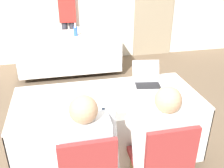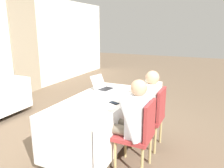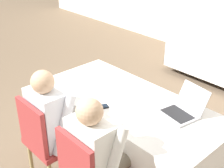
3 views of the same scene
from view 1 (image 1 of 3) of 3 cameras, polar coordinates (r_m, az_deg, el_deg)
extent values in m
plane|color=brown|center=(2.96, -0.92, -15.96)|extent=(24.00, 24.00, 0.00)
cube|color=white|center=(2.52, -1.04, -3.23)|extent=(1.88, 0.86, 0.02)
cube|color=white|center=(2.36, 1.14, -15.00)|extent=(1.88, 0.01, 0.62)
cube|color=white|center=(3.04, -2.59, -4.67)|extent=(1.88, 0.01, 0.62)
cube|color=white|center=(2.70, -21.14, -11.05)|extent=(0.01, 0.86, 0.62)
cube|color=white|center=(2.98, 16.98, -6.57)|extent=(0.01, 0.86, 0.62)
cylinder|color=#333333|center=(2.92, -0.93, -15.11)|extent=(0.06, 0.06, 0.12)
cube|color=white|center=(4.80, -9.95, 10.86)|extent=(1.88, 0.86, 0.02)
cube|color=white|center=(4.49, -9.31, 5.53)|extent=(1.88, 0.01, 0.62)
cube|color=white|center=(5.29, -9.96, 8.67)|extent=(1.88, 0.01, 0.62)
cube|color=white|center=(4.94, -20.55, 6.12)|extent=(0.01, 0.86, 0.62)
cube|color=white|center=(5.01, 1.12, 8.07)|extent=(0.01, 0.86, 0.62)
cylinder|color=#333333|center=(5.02, -9.35, 3.24)|extent=(0.06, 0.06, 0.12)
cube|color=#B7B7BC|center=(2.73, 8.19, -0.55)|extent=(0.34, 0.29, 0.02)
cube|color=black|center=(2.73, 8.21, -0.35)|extent=(0.29, 0.21, 0.00)
cube|color=#B7B7BC|center=(2.83, 7.74, 3.10)|extent=(0.31, 0.15, 0.22)
cube|color=black|center=(2.83, 7.74, 3.10)|extent=(0.28, 0.13, 0.19)
cube|color=black|center=(2.26, -1.68, -6.54)|extent=(0.12, 0.16, 0.01)
cube|color=#192333|center=(2.26, -1.68, -6.42)|extent=(0.10, 0.14, 0.00)
cube|color=white|center=(2.60, -14.31, -2.87)|extent=(0.21, 0.30, 0.00)
cylinder|color=#2D5BB7|center=(4.71, -8.34, 11.81)|extent=(0.07, 0.07, 0.16)
cone|color=#2D5BB7|center=(4.68, -8.43, 13.13)|extent=(0.06, 0.06, 0.06)
cylinder|color=silver|center=(4.67, -8.46, 13.57)|extent=(0.03, 0.03, 0.01)
cube|color=#9E3333|center=(1.83, -5.34, -18.63)|extent=(0.40, 0.04, 0.45)
cylinder|color=tan|center=(2.60, 12.34, -17.56)|extent=(0.04, 0.04, 0.43)
cube|color=#9E3333|center=(2.26, 10.54, -17.05)|extent=(0.44, 0.44, 0.05)
cube|color=#9E3333|center=(1.96, 13.40, -15.51)|extent=(0.40, 0.04, 0.45)
cylinder|color=#665B4C|center=(2.18, -3.92, -15.31)|extent=(0.13, 0.42, 0.13)
cylinder|color=#665B4C|center=(2.17, -8.80, -15.85)|extent=(0.13, 0.42, 0.13)
cylinder|color=#665B4C|center=(2.52, -4.37, -17.81)|extent=(0.10, 0.10, 0.48)
cylinder|color=#665B4C|center=(2.51, -8.65, -18.28)|extent=(0.10, 0.10, 0.48)
cube|color=silver|center=(1.91, -6.00, -14.76)|extent=(0.36, 0.22, 0.52)
cylinder|color=silver|center=(1.96, 0.10, -13.06)|extent=(0.08, 0.26, 0.54)
cylinder|color=silver|center=(1.94, -12.54, -14.45)|extent=(0.08, 0.26, 0.54)
sphere|color=tan|center=(1.70, -6.54, -5.83)|extent=(0.20, 0.20, 0.20)
cylinder|color=#665B4C|center=(2.32, 11.60, -12.88)|extent=(0.13, 0.42, 0.13)
cylinder|color=#665B4C|center=(2.27, 7.30, -13.66)|extent=(0.13, 0.42, 0.13)
cylinder|color=#665B4C|center=(2.64, 9.43, -15.64)|extent=(0.10, 0.10, 0.48)
cylinder|color=#665B4C|center=(2.59, 5.56, -16.34)|extent=(0.10, 0.10, 0.48)
cube|color=white|center=(2.04, 11.73, -12.11)|extent=(0.36, 0.22, 0.52)
cylinder|color=white|center=(2.15, 16.54, -10.31)|extent=(0.08, 0.26, 0.54)
cylinder|color=white|center=(2.00, 5.65, -12.25)|extent=(0.08, 0.26, 0.54)
sphere|color=tan|center=(1.85, 12.70, -3.56)|extent=(0.20, 0.20, 0.20)
cylinder|color=#33333D|center=(5.59, -10.50, 9.55)|extent=(0.12, 0.12, 0.85)
cylinder|color=#33333D|center=(5.58, -8.84, 9.65)|extent=(0.12, 0.12, 0.85)
cube|color=red|center=(5.43, -10.24, 16.69)|extent=(0.36, 0.23, 0.55)
camera|label=2|loc=(2.38, -84.01, -2.90)|focal=35.00mm
camera|label=3|loc=(2.23, 74.33, 15.52)|focal=50.00mm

